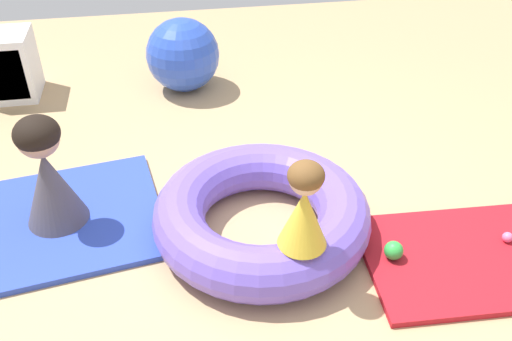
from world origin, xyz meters
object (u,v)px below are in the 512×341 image
Objects in this scene: exercise_ball_large at (183,55)px; inflatable_cushion at (262,214)px; play_ball_green at (394,250)px; child_in_yellow at (304,206)px; storage_cube at (8,66)px; adult_seated at (47,173)px; play_ball_pink at (508,237)px.

inflatable_cushion is at bearing -80.66° from exercise_ball_large.
inflatable_cushion is 11.87× the size of play_ball_green.
storage_cube is at bearing 138.50° from child_in_yellow.
exercise_ball_large is at bearing 112.04° from child_in_yellow.
adult_seated is at bearing 165.86° from inflatable_cushion.
child_in_yellow is at bearing 35.64° from adult_seated.
child_in_yellow is 0.70× the size of adult_seated.
adult_seated is at bearing 165.98° from play_ball_pink.
adult_seated is at bearing -117.68° from exercise_ball_large.
adult_seated is 1.93m from exercise_ball_large.
exercise_ball_large is 1.13× the size of storage_cube.
exercise_ball_large reaches higher than play_ball_green.
child_in_yellow is at bearing -79.28° from exercise_ball_large.
adult_seated is (-1.36, 0.75, -0.17)m from child_in_yellow.
inflatable_cushion is 2.33× the size of storage_cube.
child_in_yellow reaches higher than storage_cube.
storage_cube reaches higher than inflatable_cushion.
inflatable_cushion is 1.80× the size of adult_seated.
child_in_yellow is 2.52m from exercise_ball_large.
play_ball_green is at bearing 45.17° from adult_seated.
play_ball_pink is at bearing -37.43° from storage_cube.
inflatable_cushion reaches higher than play_ball_pink.
exercise_ball_large is at bearing 99.34° from inflatable_cushion.
play_ball_pink is 0.11× the size of storage_cube.
exercise_ball_large is (-0.33, 2.02, 0.16)m from inflatable_cushion.
child_in_yellow is 1.57m from adult_seated.
play_ball_green is 2.61m from exercise_ball_large.
child_in_yellow is 0.91× the size of storage_cube.
storage_cube is (-0.58, 1.81, -0.11)m from adult_seated.
storage_cube is at bearing 176.28° from exercise_ball_large.
child_in_yellow reaches higher than exercise_ball_large.
child_in_yellow is 8.08× the size of play_ball_pink.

